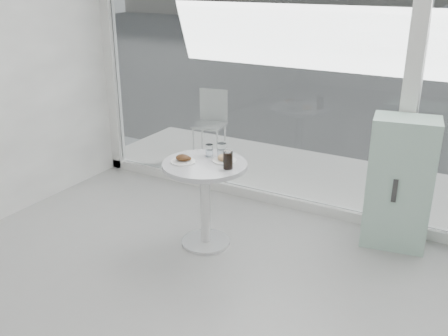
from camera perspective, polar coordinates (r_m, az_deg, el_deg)
The scene contains 11 objects.
storefront at distance 4.71m, azimuth 11.11°, elevation 14.29°, with size 5.00×0.14×3.00m.
main_table at distance 4.28m, azimuth -2.17°, elevation -2.16°, with size 0.72×0.72×0.77m.
patio_deck at distance 5.91m, azimuth 11.84°, elevation -1.36°, with size 5.60×1.60×0.05m, color silver.
mint_cabinet at distance 4.54m, azimuth 19.40°, elevation -1.64°, with size 0.59×0.44×1.16m.
patio_chair at distance 6.35m, azimuth -1.46°, elevation 5.59°, with size 0.44×0.44×0.85m.
car_white at distance 16.71m, azimuth 20.30°, elevation 14.51°, with size 1.51×3.75×1.28m, color silver.
plate_fritter at distance 4.22m, azimuth -4.66°, elevation 0.99°, with size 0.21×0.21×0.07m.
plate_donut at distance 4.23m, azimuth 0.07°, elevation 1.04°, with size 0.21×0.21×0.05m.
water_tumbler_a at distance 4.34m, azimuth -1.69°, elevation 1.95°, with size 0.07×0.07×0.11m.
water_tumbler_b at distance 4.31m, azimuth -0.25°, elevation 1.94°, with size 0.08×0.08×0.13m.
cola_glass at distance 4.05m, azimuth 0.45°, elevation 0.94°, with size 0.08×0.08×0.16m.
Camera 1 is at (1.58, -1.43, 2.26)m, focal length 40.00 mm.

